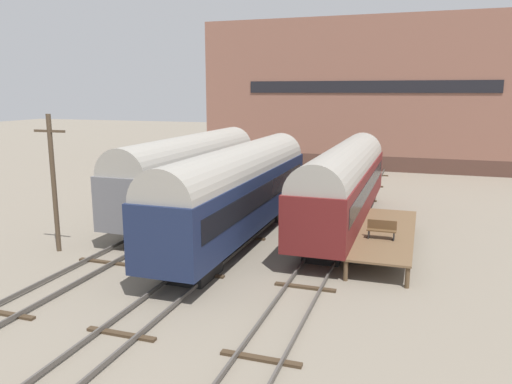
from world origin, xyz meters
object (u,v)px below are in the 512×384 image
object	(u,v)px
train_car_maroon	(344,181)
utility_pole	(54,181)
bench	(382,229)
person_worker	(136,250)
train_car_navy	(238,188)
train_car_grey	(190,171)

from	to	relation	value
train_car_maroon	utility_pole	world-z (taller)	utility_pole
bench	person_worker	size ratio (longest dim) A/B	0.84
train_car_navy	utility_pole	bearing A→B (deg)	-151.53
bench	train_car_navy	bearing A→B (deg)	177.14
train_car_maroon	bench	world-z (taller)	train_car_maroon
train_car_grey	utility_pole	world-z (taller)	utility_pole
train_car_navy	bench	bearing A→B (deg)	-2.86
utility_pole	train_car_grey	bearing A→B (deg)	69.51
train_car_maroon	utility_pole	distance (m)	16.08
train_car_navy	utility_pole	xyz separation A→B (m)	(-8.24, -4.47, 0.66)
train_car_maroon	bench	size ratio (longest dim) A/B	12.79
train_car_grey	person_worker	size ratio (longest dim) A/B	9.73
utility_pole	bench	bearing A→B (deg)	14.46
person_worker	utility_pole	distance (m)	6.18
person_worker	train_car_grey	bearing A→B (deg)	102.01
train_car_navy	train_car_maroon	bearing A→B (deg)	43.39
train_car_maroon	person_worker	size ratio (longest dim) A/B	10.71
person_worker	train_car_navy	bearing A→B (deg)	63.92
train_car_grey	bench	world-z (taller)	train_car_grey
person_worker	utility_pole	xyz separation A→B (m)	(-5.42, 1.29, 2.66)
utility_pole	train_car_navy	bearing A→B (deg)	28.47
train_car_navy	utility_pole	world-z (taller)	utility_pole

